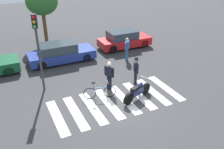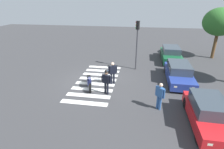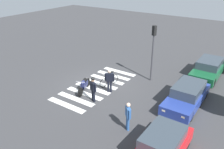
{
  "view_description": "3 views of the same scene",
  "coord_description": "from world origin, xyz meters",
  "views": [
    {
      "loc": [
        -4.87,
        -9.47,
        7.05
      ],
      "look_at": [
        0.31,
        1.22,
        0.94
      ],
      "focal_mm": 38.97,
      "sensor_mm": 36.0,
      "label": 1
    },
    {
      "loc": [
        12.15,
        3.26,
        5.89
      ],
      "look_at": [
        0.85,
        1.37,
        1.03
      ],
      "focal_mm": 28.54,
      "sensor_mm": 36.0,
      "label": 2
    },
    {
      "loc": [
        11.9,
        9.45,
        7.91
      ],
      "look_at": [
        -0.03,
        1.37,
        1.28
      ],
      "focal_mm": 37.1,
      "sensor_mm": 36.0,
      "label": 3
    }
  ],
  "objects": [
    {
      "name": "ground_plane",
      "position": [
        0.0,
        0.0,
        0.0
      ],
      "size": [
        60.0,
        60.0,
        0.0
      ],
      "primitive_type": "plane",
      "color": "#38383A"
    },
    {
      "name": "police_motorcycle",
      "position": [
        1.07,
        -0.26,
        0.45
      ],
      "size": [
        2.0,
        0.95,
        1.03
      ],
      "color": "black",
      "rests_on": "ground_plane"
    },
    {
      "name": "leaning_bicycle",
      "position": [
        -0.68,
        0.68,
        0.37
      ],
      "size": [
        1.68,
        0.6,
        1.0
      ],
      "color": "black",
      "rests_on": "ground_plane"
    },
    {
      "name": "officer_on_foot",
      "position": [
        0.18,
        1.31,
        0.97
      ],
      "size": [
        0.38,
        0.62,
        1.69
      ],
      "color": "black",
      "rests_on": "ground_plane"
    },
    {
      "name": "officer_by_motorcycle",
      "position": [
        1.79,
        1.15,
        0.99
      ],
      "size": [
        0.35,
        0.62,
        1.73
      ],
      "color": "black",
      "rests_on": "ground_plane"
    },
    {
      "name": "pedestrian_bystander",
      "position": [
        3.05,
        4.47,
        0.94
      ],
      "size": [
        0.5,
        0.49,
        1.65
      ],
      "color": "#2D5999",
      "rests_on": "ground_plane"
    },
    {
      "name": "crosswalk_stripes",
      "position": [
        0.0,
        0.0,
        0.0
      ],
      "size": [
        6.75,
        2.98,
        0.01
      ],
      "color": "silver",
      "rests_on": "ground_plane"
    },
    {
      "name": "car_green_compact",
      "position": [
        -6.36,
        6.34,
        0.66
      ],
      "size": [
        4.54,
        1.86,
        1.39
      ],
      "color": "black",
      "rests_on": "ground_plane"
    },
    {
      "name": "car_blue_hatchback",
      "position": [
        -1.23,
        6.26,
        0.64
      ],
      "size": [
        4.56,
        1.81,
        1.36
      ],
      "color": "black",
      "rests_on": "ground_plane"
    },
    {
      "name": "car_red_convertible",
      "position": [
        4.06,
        6.78,
        0.66
      ],
      "size": [
        4.16,
        1.74,
        1.39
      ],
      "color": "black",
      "rests_on": "ground_plane"
    },
    {
      "name": "traffic_light_pole",
      "position": [
        -3.15,
        2.86,
        2.86
      ],
      "size": [
        0.31,
        0.36,
        4.26
      ],
      "color": "#38383D",
      "rests_on": "ground_plane"
    },
    {
      "name": "street_tree_near",
      "position": [
        -7.9,
        10.91,
        3.77
      ],
      "size": [
        3.27,
        3.27,
        5.18
      ],
      "color": "brown",
      "rests_on": "ground_plane"
    }
  ]
}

